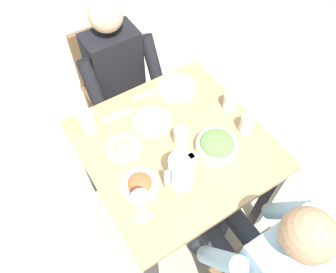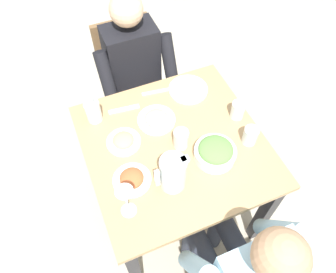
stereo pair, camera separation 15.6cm
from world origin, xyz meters
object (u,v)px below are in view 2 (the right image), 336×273
plate_beans (156,119)px  plate_rice_curry (132,179)px  oil_carafe (93,112)px  wine_glass (126,197)px  diner_near (138,78)px  salad_bowl (215,152)px  chair_near (130,74)px  plate_yoghurt (188,88)px  water_pitcher (173,173)px  plate_fries (124,141)px  diner_far (241,264)px  water_glass_far_right (238,110)px  water_glass_center (181,139)px  dining_table (175,157)px  water_glass_by_pitcher (250,136)px

plate_beans → plate_rice_curry: plate_rice_curry is taller
oil_carafe → wine_glass: bearing=89.9°
diner_near → salad_bowl: (-0.14, 0.77, 0.15)m
chair_near → plate_yoghurt: chair_near is taller
water_pitcher → wine_glass: (0.23, 0.05, 0.05)m
diner_near → plate_fries: 0.59m
diner_far → plate_rice_curry: bearing=-58.1°
plate_fries → oil_carafe: (0.09, -0.21, 0.04)m
chair_near → oil_carafe: bearing=56.3°
plate_beans → water_glass_far_right: bearing=161.8°
diner_far → plate_beans: (0.08, -0.80, 0.13)m
plate_rice_curry → oil_carafe: size_ratio=1.10×
plate_rice_curry → water_glass_center: size_ratio=1.69×
diner_far → water_glass_center: size_ratio=10.74×
dining_table → oil_carafe: oil_carafe is taller
diner_near → water_glass_far_right: bearing=121.9°
salad_bowl → water_glass_far_right: (-0.23, -0.18, 0.01)m
salad_bowl → plate_beans: size_ratio=1.02×
water_glass_center → plate_beans: bearing=-73.6°
wine_glass → diner_far: bearing=135.3°
water_glass_by_pitcher → water_glass_center: water_glass_center is taller
plate_fries → plate_rice_curry: (0.03, 0.22, 0.00)m
water_glass_center → wine_glass: bearing=33.3°
dining_table → salad_bowl: size_ratio=4.34×
dining_table → salad_bowl: (-0.15, 0.14, 0.17)m
plate_yoghurt → diner_near: bearing=-57.3°
diner_far → water_pitcher: bearing=-71.0°
plate_beans → water_glass_center: size_ratio=1.88×
water_glass_far_right → oil_carafe: 0.76m
water_glass_center → wine_glass: 0.43m
diner_near → oil_carafe: diner_near is taller
diner_far → water_glass_far_right: size_ratio=11.84×
plate_rice_curry → plate_yoghurt: (-0.48, -0.42, 0.00)m
diner_far → water_glass_far_right: diner_far is taller
dining_table → plate_fries: bearing=-24.4°
salad_bowl → water_glass_center: water_glass_center is taller
water_glass_far_right → water_glass_by_pitcher: (0.02, 0.17, -0.00)m
water_pitcher → plate_yoghurt: bearing=-121.8°
water_glass_by_pitcher → salad_bowl: bearing=4.2°
water_glass_center → wine_glass: wine_glass is taller
water_pitcher → water_glass_center: bearing=-123.9°
chair_near → water_glass_by_pitcher: bearing=109.5°
diner_near → oil_carafe: size_ratio=7.01×
plate_fries → plate_beans: size_ratio=0.86×
dining_table → plate_beans: size_ratio=4.42×
plate_yoghurt → plate_beans: bearing=28.5°
salad_bowl → water_glass_center: 0.18m
diner_far → plate_beans: 0.81m
plate_fries → water_glass_far_right: 0.62m
plate_fries → dining_table: bearing=155.6°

